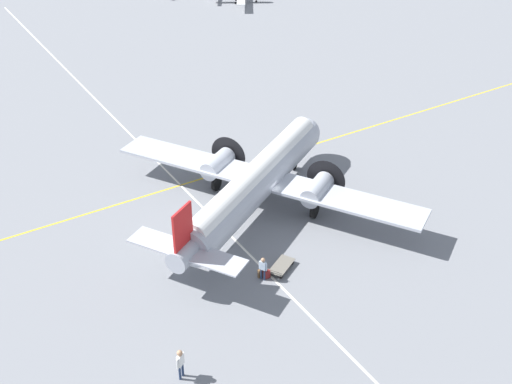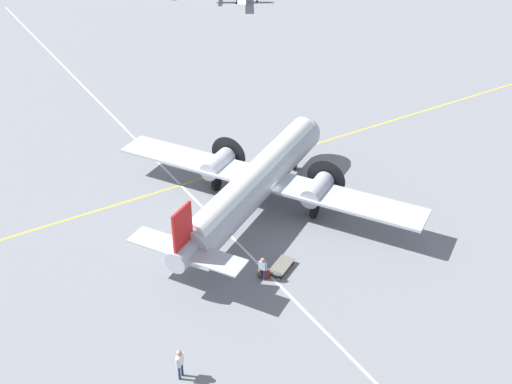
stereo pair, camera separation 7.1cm
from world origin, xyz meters
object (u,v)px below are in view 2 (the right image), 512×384
Objects in this scene: baggage_cart at (281,266)px; passenger_boarding at (263,267)px; airliner_main at (259,179)px; crew_foreground at (180,361)px; suitcase_upright_spare at (261,273)px; suitcase_near_door at (266,275)px.

passenger_boarding is at bearing 158.09° from baggage_cart.
passenger_boarding is at bearing -151.24° from airliner_main.
crew_foreground reaches higher than passenger_boarding.
airliner_main reaches higher than suitcase_upright_spare.
baggage_cart is at bearing -111.17° from passenger_boarding.
suitcase_upright_spare is (-3.82, -6.42, -2.19)m from airliner_main.
airliner_main reaches higher than passenger_boarding.
suitcase_upright_spare is at bearing -37.94° from passenger_boarding.
airliner_main is 15.90m from crew_foreground.
passenger_boarding is (7.55, 4.28, -0.15)m from crew_foreground.
airliner_main is 34.51× the size of suitcase_near_door.
airliner_main reaches higher than suitcase_near_door.
passenger_boarding is 0.74× the size of baggage_cart.
crew_foreground is 3.10× the size of suitcase_upright_spare.
airliner_main is at bearing 59.22° from suitcase_upright_spare.
suitcase_upright_spare is at bearing 125.02° from suitcase_near_door.
airliner_main is 7.26m from baggage_cart.
airliner_main is at bearing -58.90° from passenger_boarding.
suitcase_near_door is at bearing -4.27° from crew_foreground.
suitcase_upright_spare reaches higher than baggage_cart.
baggage_cart is (1.44, -0.08, -0.01)m from suitcase_upright_spare.
suitcase_near_door is at bearing 160.95° from baggage_cart.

